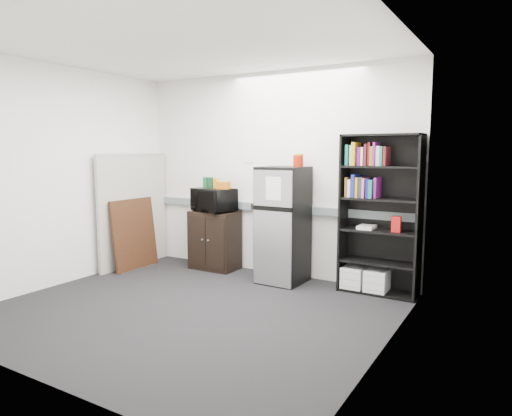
# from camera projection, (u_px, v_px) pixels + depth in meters

# --- Properties ---
(floor) EXTENTS (4.00, 4.00, 0.00)m
(floor) POSITION_uv_depth(u_px,v_px,m) (191.00, 309.00, 4.80)
(floor) COLOR black
(floor) RESTS_ON ground
(wall_back) EXTENTS (4.00, 0.02, 2.70)m
(wall_back) POSITION_uv_depth(u_px,v_px,m) (271.00, 174.00, 6.13)
(wall_back) COLOR white
(wall_back) RESTS_ON floor
(wall_right) EXTENTS (0.02, 3.50, 2.70)m
(wall_right) POSITION_uv_depth(u_px,v_px,m) (387.00, 190.00, 3.62)
(wall_right) COLOR white
(wall_right) RESTS_ON floor
(wall_left) EXTENTS (0.02, 3.50, 2.70)m
(wall_left) POSITION_uv_depth(u_px,v_px,m) (62.00, 176.00, 5.64)
(wall_left) COLOR white
(wall_left) RESTS_ON floor
(ceiling) EXTENTS (4.00, 3.50, 0.02)m
(ceiling) POSITION_uv_depth(u_px,v_px,m) (186.00, 44.00, 4.47)
(ceiling) COLOR white
(ceiling) RESTS_ON wall_back
(electrical_raceway) EXTENTS (3.92, 0.05, 0.10)m
(electrical_raceway) POSITION_uv_depth(u_px,v_px,m) (270.00, 208.00, 6.16)
(electrical_raceway) COLOR slate
(electrical_raceway) RESTS_ON wall_back
(wall_note) EXTENTS (0.14, 0.00, 0.10)m
(wall_note) POSITION_uv_depth(u_px,v_px,m) (249.00, 159.00, 6.27)
(wall_note) COLOR white
(wall_note) RESTS_ON wall_back
(bookshelf) EXTENTS (0.90, 0.34, 1.85)m
(bookshelf) POSITION_uv_depth(u_px,v_px,m) (378.00, 211.00, 5.26)
(bookshelf) COLOR black
(bookshelf) RESTS_ON floor
(cubicle_partition) EXTENTS (0.06, 1.30, 1.62)m
(cubicle_partition) POSITION_uv_depth(u_px,v_px,m) (134.00, 210.00, 6.58)
(cubicle_partition) COLOR #AAA396
(cubicle_partition) RESTS_ON floor
(cabinet) EXTENTS (0.66, 0.44, 0.82)m
(cabinet) POSITION_uv_depth(u_px,v_px,m) (215.00, 240.00, 6.42)
(cabinet) COLOR black
(cabinet) RESTS_ON floor
(microwave) EXTENTS (0.66, 0.53, 0.32)m
(microwave) POSITION_uv_depth(u_px,v_px,m) (213.00, 200.00, 6.34)
(microwave) COLOR black
(microwave) RESTS_ON cabinet
(snack_box_a) EXTENTS (0.08, 0.06, 0.15)m
(snack_box_a) POSITION_uv_depth(u_px,v_px,m) (206.00, 182.00, 6.42)
(snack_box_a) COLOR #185629
(snack_box_a) RESTS_ON microwave
(snack_box_b) EXTENTS (0.08, 0.07, 0.15)m
(snack_box_b) POSITION_uv_depth(u_px,v_px,m) (210.00, 183.00, 6.38)
(snack_box_b) COLOR #0B341A
(snack_box_b) RESTS_ON microwave
(snack_box_c) EXTENTS (0.08, 0.07, 0.14)m
(snack_box_c) POSITION_uv_depth(u_px,v_px,m) (216.00, 183.00, 6.33)
(snack_box_c) COLOR orange
(snack_box_c) RESTS_ON microwave
(snack_bag) EXTENTS (0.19, 0.11, 0.10)m
(snack_bag) POSITION_uv_depth(u_px,v_px,m) (223.00, 185.00, 6.21)
(snack_bag) COLOR #C06113
(snack_bag) RESTS_ON microwave
(refrigerator) EXTENTS (0.56, 0.59, 1.47)m
(refrigerator) POSITION_uv_depth(u_px,v_px,m) (283.00, 225.00, 5.75)
(refrigerator) COLOR black
(refrigerator) RESTS_ON floor
(coffee_can) EXTENTS (0.13, 0.13, 0.18)m
(coffee_can) POSITION_uv_depth(u_px,v_px,m) (298.00, 159.00, 5.68)
(coffee_can) COLOR #9B1907
(coffee_can) RESTS_ON refrigerator
(framed_poster) EXTENTS (0.15, 0.77, 0.99)m
(framed_poster) POSITION_uv_depth(u_px,v_px,m) (135.00, 234.00, 6.44)
(framed_poster) COLOR black
(framed_poster) RESTS_ON floor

